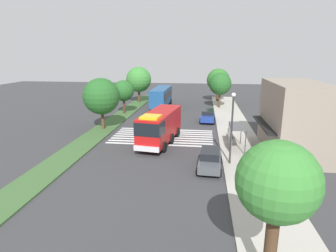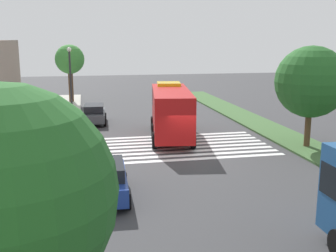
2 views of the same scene
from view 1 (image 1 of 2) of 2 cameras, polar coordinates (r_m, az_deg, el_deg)
The scene contains 18 objects.
ground_plane at distance 35.94m, azimuth -0.56°, elevation -1.05°, with size 120.00×120.00×0.00m, color #38383A.
sidewalk at distance 35.86m, azimuth 13.67°, elevation -1.39°, with size 60.00×4.52×0.14m, color #ADA89E.
median_strip at distance 37.85m, azimuth -12.85°, elevation -0.50°, with size 60.00×3.00×0.14m, color #3D6033.
crosswalk at distance 33.63m, azimuth -1.12°, elevation -2.14°, with size 6.75×11.94×0.01m.
fire_truck at distance 30.44m, azimuth -1.76°, elevation 0.09°, with size 9.41×3.87×3.76m.
parked_car_west at distance 41.19m, azimuth 8.09°, elevation 2.09°, with size 4.57×2.27×1.71m.
parked_car_mid at distance 24.46m, azimuth 8.52°, elevation -6.73°, with size 4.45×2.22×1.65m.
transit_bus at distance 51.90m, azimuth -1.38°, elevation 6.17°, with size 10.26×3.02×3.56m.
bus_stop_shelter at distance 29.29m, azimuth 13.21°, elevation -1.23°, with size 3.50×1.40×2.46m.
bench_near_shelter at distance 33.48m, azimuth 12.47°, elevation -1.52°, with size 1.60×0.50×0.90m.
street_lamp at distance 24.75m, azimuth 12.90°, elevation 0.63°, with size 0.36×0.36×6.33m.
storefront_building at distance 29.98m, azimuth 24.22°, elevation 1.41°, with size 9.61×5.60×7.01m.
sidewalk_tree_far_west at distance 58.75m, azimuth 10.19°, elevation 9.17°, with size 4.66×4.66×6.60m.
sidewalk_tree_west at distance 51.41m, azimuth 10.57°, elevation 8.42°, with size 3.98×3.98×6.26m.
sidewalk_tree_east at distance 11.75m, azimuth 21.37°, elevation -10.85°, with size 3.24×3.24×6.38m.
median_tree_far_west at distance 56.62m, azimuth -5.99°, elevation 9.37°, with size 4.95×4.95×6.99m.
median_tree_west at distance 46.17m, azimuth -9.04°, elevation 7.07°, with size 3.38×3.38×5.37m.
median_tree_center at distance 36.67m, azimuth -13.42°, elevation 5.87°, with size 4.62×4.62×6.57m.
Camera 1 is at (34.30, 4.70, 9.65)m, focal length 29.95 mm.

